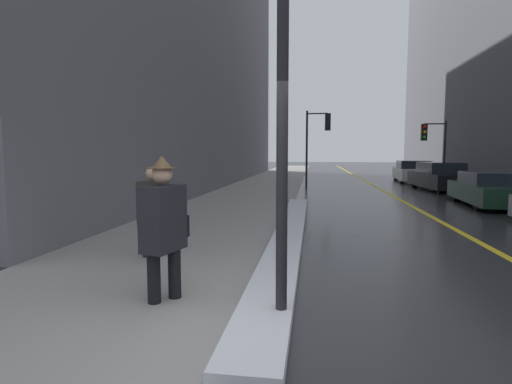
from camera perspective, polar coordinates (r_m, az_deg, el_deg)
ground_plane at (r=3.97m, az=-2.70°, el=-21.18°), size 160.00×160.00×0.00m
sidewalk_slab at (r=18.76m, az=-0.05°, el=0.11°), size 4.00×80.00×0.01m
road_centre_stripe at (r=18.86m, az=18.30°, el=-0.16°), size 0.16×80.00×0.00m
snow_bank_curb at (r=8.69m, az=4.78°, el=-5.83°), size 0.60×11.49×0.15m
building_facade_left at (r=26.10m, az=-10.30°, el=24.29°), size 6.00×36.00×20.42m
lamp_post at (r=4.15m, az=3.81°, el=15.06°), size 0.28×0.28×4.03m
traffic_light_near at (r=21.88m, az=9.04°, el=8.48°), size 1.31×0.32×4.05m
traffic_light_far at (r=23.76m, az=23.82°, el=6.90°), size 1.31×0.32×3.52m
pedestrian_with_shoulder_bag at (r=4.89m, az=-13.03°, el=-4.33°), size 0.45×0.78×1.76m
pedestrian_in_glasses at (r=7.09m, az=-14.50°, el=-2.09°), size 0.42×0.57×1.56m
parked_car_dark_green at (r=15.70m, az=30.68°, el=0.28°), size 2.13×4.32×1.15m
parked_car_black at (r=21.38m, az=24.68°, el=1.97°), size 1.94×4.69×1.35m
parked_car_white at (r=27.02m, az=21.47°, el=2.73°), size 2.21×4.82×1.33m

